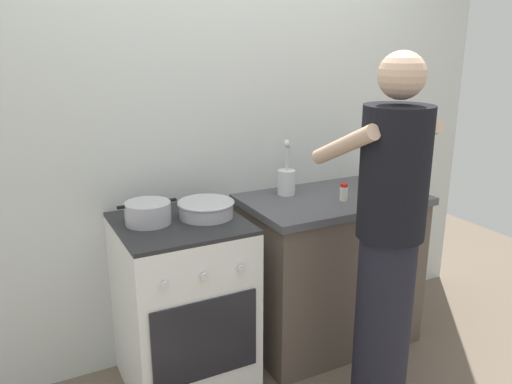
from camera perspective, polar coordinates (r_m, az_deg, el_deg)
The scene contains 10 objects.
ground at distance 2.93m, azimuth 0.22°, elevation -19.84°, with size 6.00×6.00×0.00m, color #6B5B4C.
back_wall at distance 2.94m, azimuth -0.80°, elevation 6.94°, with size 3.20×0.10×2.50m.
countertop at distance 3.06m, azimuth 8.17°, elevation -8.49°, with size 1.00×0.60×0.90m.
stove_range at distance 2.69m, azimuth -8.05°, elevation -12.28°, with size 0.60×0.62×0.90m.
pot at distance 2.49m, azimuth -11.88°, elevation -2.26°, with size 0.28×0.22×0.10m.
mixing_bowl at distance 2.54m, azimuth -5.56°, elevation -1.79°, with size 0.28×0.28×0.08m.
utensil_crock at distance 2.89m, azimuth 3.38°, elevation 1.44°, with size 0.10×0.10×0.31m.
spice_bottle at distance 2.82m, azimuth 9.69°, elevation -0.04°, with size 0.04×0.04×0.10m.
oil_bottle at distance 3.05m, azimuth 12.21°, elevation 2.15°, with size 0.06×0.06×0.24m.
person at distance 2.39m, azimuth 14.41°, elevation -5.58°, with size 0.41×0.50×1.70m.
Camera 1 is at (-1.09, -2.10, 1.74)m, focal length 36.11 mm.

